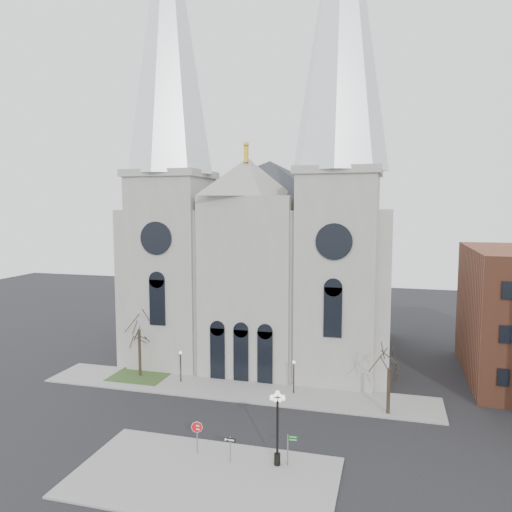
% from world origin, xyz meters
% --- Properties ---
extents(ground, '(160.00, 160.00, 0.00)m').
position_xyz_m(ground, '(0.00, 0.00, 0.00)').
color(ground, black).
rests_on(ground, ground).
extents(sidewalk_near, '(18.00, 10.00, 0.14)m').
position_xyz_m(sidewalk_near, '(3.00, -5.00, 0.07)').
color(sidewalk_near, gray).
rests_on(sidewalk_near, ground).
extents(sidewalk_far, '(40.00, 6.00, 0.14)m').
position_xyz_m(sidewalk_far, '(0.00, 11.00, 0.07)').
color(sidewalk_far, gray).
rests_on(sidewalk_far, ground).
extents(grass_patch, '(6.00, 5.00, 0.18)m').
position_xyz_m(grass_patch, '(-11.00, 12.00, 0.09)').
color(grass_patch, '#30481F').
rests_on(grass_patch, ground).
extents(cathedral, '(33.00, 26.66, 54.00)m').
position_xyz_m(cathedral, '(0.00, 22.86, 18.48)').
color(cathedral, gray).
rests_on(cathedral, ground).
extents(tree_left, '(3.20, 3.20, 7.50)m').
position_xyz_m(tree_left, '(-11.00, 12.00, 5.58)').
color(tree_left, black).
rests_on(tree_left, ground).
extents(tree_right, '(3.20, 3.20, 6.00)m').
position_xyz_m(tree_right, '(15.00, 9.00, 4.47)').
color(tree_right, black).
rests_on(tree_right, ground).
extents(ped_lamp_left, '(0.32, 0.32, 3.26)m').
position_xyz_m(ped_lamp_left, '(-6.00, 11.50, 2.33)').
color(ped_lamp_left, black).
rests_on(ped_lamp_left, sidewalk_far).
extents(ped_lamp_right, '(0.32, 0.32, 3.26)m').
position_xyz_m(ped_lamp_right, '(6.00, 11.50, 2.33)').
color(ped_lamp_right, black).
rests_on(ped_lamp_right, sidewalk_far).
extents(stop_sign, '(0.88, 0.18, 2.45)m').
position_xyz_m(stop_sign, '(1.35, -2.14, 1.89)').
color(stop_sign, slate).
rests_on(stop_sign, sidewalk_near).
extents(globe_lamp, '(1.34, 1.34, 5.47)m').
position_xyz_m(globe_lamp, '(7.48, -2.25, 3.58)').
color(globe_lamp, black).
rests_on(globe_lamp, sidewalk_near).
extents(one_way_sign, '(0.84, 0.09, 1.92)m').
position_xyz_m(one_way_sign, '(4.15, -2.79, 1.46)').
color(one_way_sign, slate).
rests_on(one_way_sign, sidewalk_near).
extents(street_name_sign, '(0.73, 0.14, 2.28)m').
position_xyz_m(street_name_sign, '(8.29, -2.08, 1.49)').
color(street_name_sign, slate).
rests_on(street_name_sign, sidewalk_near).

